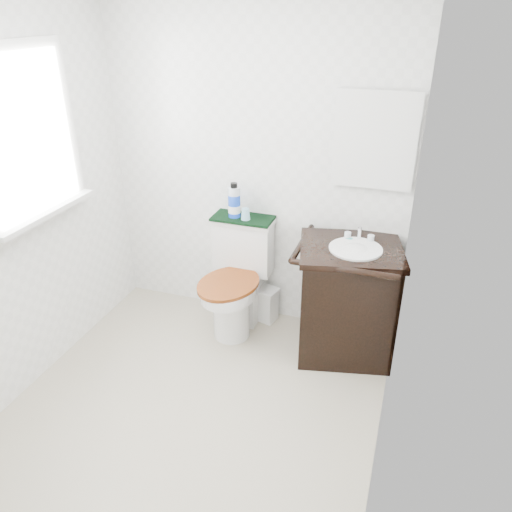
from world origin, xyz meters
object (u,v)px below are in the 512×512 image
Objects in this scene: vanity at (347,298)px; trash_bin at (265,304)px; toilet at (238,283)px; mouthwash_bottle at (234,201)px; cup at (246,214)px.

vanity is 0.73m from trash_bin.
mouthwash_bottle is at bearing 117.90° from toilet.
cup reaches higher than toilet.
trash_bin is at bearing 17.37° from cup.
trash_bin is at bearing 37.79° from toilet.
cup is at bearing -162.63° from trash_bin.
trash_bin is 0.76m from cup.
trash_bin is 0.86m from mouthwash_bottle.
mouthwash_bottle is at bearing 168.59° from vanity.
vanity is at bearing -16.98° from trash_bin.
toilet reaches higher than trash_bin.
vanity is at bearing -11.41° from mouthwash_bottle.
cup reaches higher than vanity.
cup is (0.03, 0.09, 0.53)m from toilet.
vanity is 1.04m from mouthwash_bottle.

